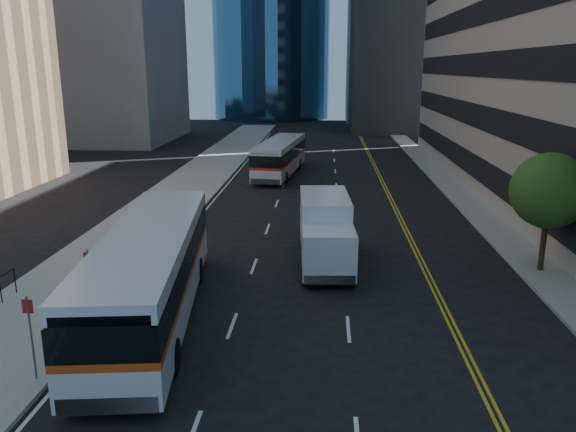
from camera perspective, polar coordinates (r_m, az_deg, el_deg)
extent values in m
plane|color=black|center=(17.83, 4.74, -14.16)|extent=(160.00, 160.00, 0.00)
cube|color=gray|center=(42.70, -9.98, 3.08)|extent=(5.00, 90.00, 0.15)
cube|color=gray|center=(42.53, 16.50, 2.64)|extent=(2.00, 90.00, 0.15)
cylinder|color=#332114|center=(26.44, 24.47, -2.72)|extent=(0.24, 0.24, 2.20)
sphere|color=#204E16|center=(25.87, 25.03, 2.35)|extent=(3.20, 3.20, 3.20)
cube|color=silver|center=(20.47, -13.62, -7.65)|extent=(4.20, 12.78, 1.15)
cube|color=#D24813|center=(20.23, -13.73, -5.87)|extent=(4.22, 12.80, 0.23)
cube|color=black|center=(20.03, -13.83, -4.33)|extent=(4.22, 12.80, 0.94)
cube|color=silver|center=(19.80, -13.97, -2.18)|extent=(4.20, 12.78, 0.52)
cylinder|color=black|center=(17.63, -19.82, -13.48)|extent=(0.44, 1.08, 1.05)
cylinder|color=black|center=(17.09, -11.61, -13.80)|extent=(0.44, 1.08, 1.05)
cylinder|color=black|center=(23.92, -15.07, -5.49)|extent=(0.44, 1.08, 1.05)
cylinder|color=black|center=(23.52, -9.13, -5.50)|extent=(0.44, 1.08, 1.05)
cube|color=silver|center=(46.47, -0.81, 5.20)|extent=(3.69, 11.26, 1.01)
cube|color=red|center=(46.37, -0.81, 5.93)|extent=(3.71, 11.28, 0.20)
cube|color=black|center=(46.30, -0.82, 6.55)|extent=(3.71, 11.28, 0.83)
cube|color=silver|center=(46.20, -0.82, 7.39)|extent=(3.69, 11.26, 0.46)
cylinder|color=black|center=(43.58, -3.07, 4.04)|extent=(0.38, 0.95, 0.92)
cylinder|color=black|center=(43.13, -0.28, 3.94)|extent=(0.38, 0.95, 0.92)
cylinder|color=black|center=(49.59, -1.36, 5.38)|extent=(0.38, 0.95, 0.92)
cylinder|color=black|center=(49.19, 1.11, 5.30)|extent=(0.38, 0.95, 0.92)
cube|color=silver|center=(22.98, 4.14, -3.76)|extent=(2.28, 2.11, 1.89)
cube|color=black|center=(22.06, 4.30, -3.58)|extent=(1.96, 0.18, 0.99)
cube|color=silver|center=(25.84, 3.72, -0.39)|extent=(2.42, 4.45, 2.34)
cube|color=black|center=(25.29, 3.79, -3.94)|extent=(1.92, 6.03, 0.23)
cylinder|color=black|center=(23.07, 1.73, -5.97)|extent=(0.30, 0.88, 0.87)
cylinder|color=black|center=(23.19, 6.51, -5.94)|extent=(0.30, 0.88, 0.87)
cylinder|color=black|center=(27.32, 1.51, -2.60)|extent=(0.30, 0.88, 0.87)
cylinder|color=black|center=(27.43, 5.53, -2.60)|extent=(0.30, 0.88, 0.87)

